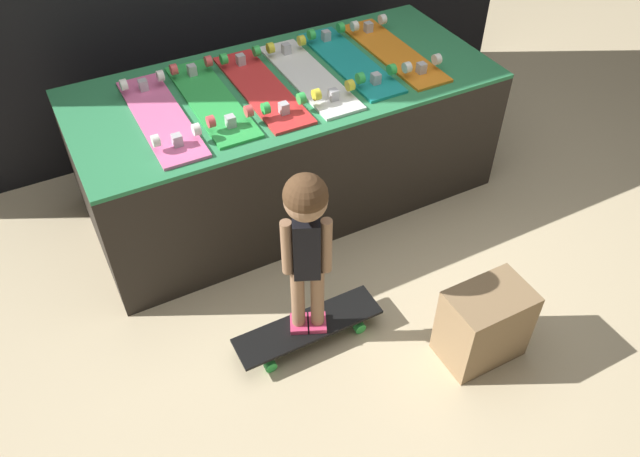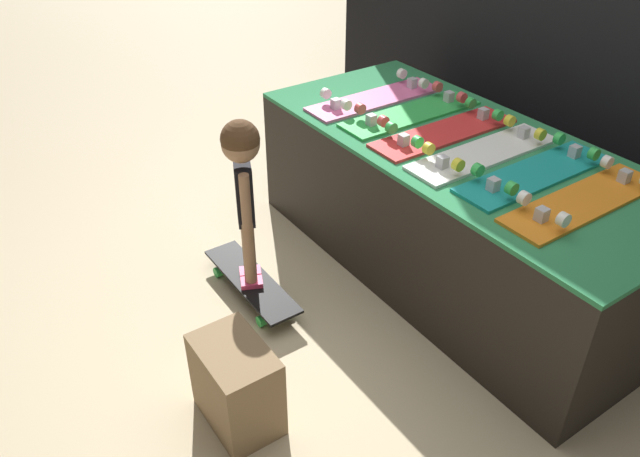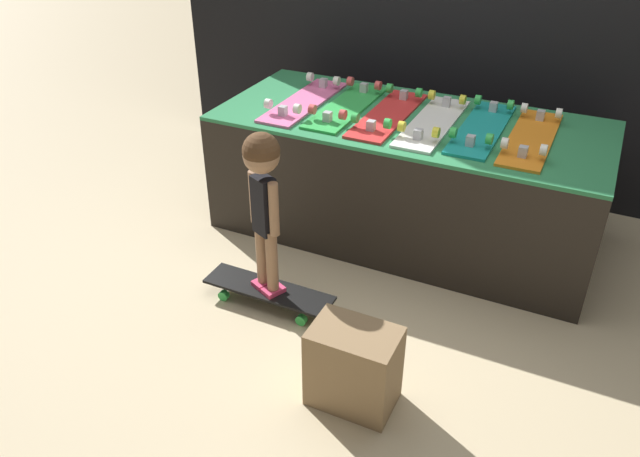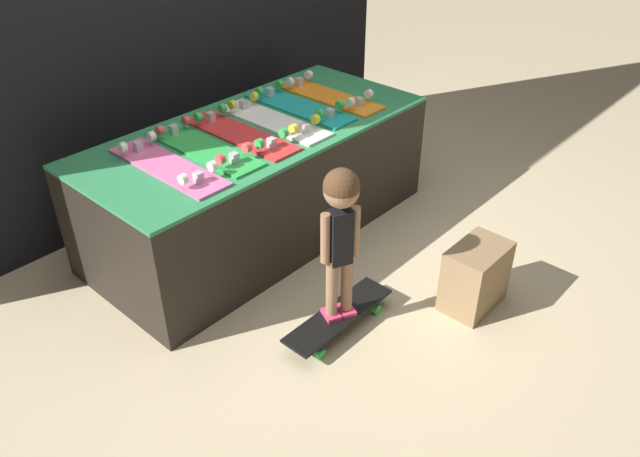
# 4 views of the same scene
# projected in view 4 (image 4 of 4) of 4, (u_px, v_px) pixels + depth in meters

# --- Properties ---
(ground_plane) EXTENTS (16.00, 16.00, 0.00)m
(ground_plane) POSITION_uv_depth(u_px,v_px,m) (326.00, 264.00, 3.62)
(ground_plane) COLOR beige
(display_rack) EXTENTS (2.08, 0.93, 0.69)m
(display_rack) POSITION_uv_depth(u_px,v_px,m) (259.00, 181.00, 3.74)
(display_rack) COLOR black
(display_rack) RESTS_ON ground_plane
(skateboard_pink_on_rack) EXTENTS (0.21, 0.76, 0.09)m
(skateboard_pink_on_rack) POSITION_uv_depth(u_px,v_px,m) (167.00, 165.00, 3.13)
(skateboard_pink_on_rack) COLOR pink
(skateboard_pink_on_rack) RESTS_ON display_rack
(skateboard_green_on_rack) EXTENTS (0.21, 0.76, 0.09)m
(skateboard_green_on_rack) POSITION_uv_depth(u_px,v_px,m) (203.00, 147.00, 3.30)
(skateboard_green_on_rack) COLOR green
(skateboard_green_on_rack) RESTS_ON display_rack
(skateboard_red_on_rack) EXTENTS (0.21, 0.76, 0.09)m
(skateboard_red_on_rack) POSITION_uv_depth(u_px,v_px,m) (240.00, 133.00, 3.45)
(skateboard_red_on_rack) COLOR red
(skateboard_red_on_rack) RESTS_ON display_rack
(skateboard_white_on_rack) EXTENTS (0.21, 0.76, 0.09)m
(skateboard_white_on_rack) POSITION_uv_depth(u_px,v_px,m) (273.00, 120.00, 3.60)
(skateboard_white_on_rack) COLOR white
(skateboard_white_on_rack) RESTS_ON display_rack
(skateboard_teal_on_rack) EXTENTS (0.21, 0.76, 0.09)m
(skateboard_teal_on_rack) POSITION_uv_depth(u_px,v_px,m) (299.00, 106.00, 3.78)
(skateboard_teal_on_rack) COLOR teal
(skateboard_teal_on_rack) RESTS_ON display_rack
(skateboard_orange_on_rack) EXTENTS (0.21, 0.76, 0.09)m
(skateboard_orange_on_rack) POSITION_uv_depth(u_px,v_px,m) (328.00, 95.00, 3.92)
(skateboard_orange_on_rack) COLOR orange
(skateboard_orange_on_rack) RESTS_ON display_rack
(skateboard_on_floor) EXTENTS (0.66, 0.18, 0.09)m
(skateboard_on_floor) POSITION_uv_depth(u_px,v_px,m) (339.00, 317.00, 3.13)
(skateboard_on_floor) COLOR black
(skateboard_on_floor) RESTS_ON ground_plane
(child) EXTENTS (0.18, 0.17, 0.82)m
(child) POSITION_uv_depth(u_px,v_px,m) (341.00, 218.00, 2.80)
(child) COLOR #E03D6B
(child) RESTS_ON skateboard_on_floor
(storage_box) EXTENTS (0.34, 0.23, 0.36)m
(storage_box) POSITION_uv_depth(u_px,v_px,m) (475.00, 277.00, 3.23)
(storage_box) COLOR #8E704C
(storage_box) RESTS_ON ground_plane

